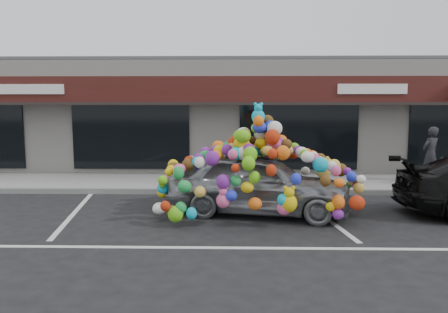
{
  "coord_description": "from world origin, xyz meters",
  "views": [
    {
      "loc": [
        0.68,
        -10.11,
        2.67
      ],
      "look_at": [
        0.43,
        1.4,
        1.25
      ],
      "focal_mm": 35.0,
      "sensor_mm": 36.0,
      "label": 1
    }
  ],
  "objects": [
    {
      "name": "ground",
      "position": [
        0.0,
        0.0,
        0.0
      ],
      "size": [
        90.0,
        90.0,
        0.0
      ],
      "primitive_type": "plane",
      "color": "black",
      "rests_on": "ground"
    },
    {
      "name": "shop_building",
      "position": [
        0.0,
        8.44,
        2.16
      ],
      "size": [
        24.0,
        7.2,
        4.31
      ],
      "color": "white",
      "rests_on": "ground"
    },
    {
      "name": "sidewalk",
      "position": [
        0.0,
        4.0,
        0.07
      ],
      "size": [
        26.0,
        3.0,
        0.15
      ],
      "primitive_type": "cube",
      "color": "gray",
      "rests_on": "ground"
    },
    {
      "name": "kerb",
      "position": [
        0.0,
        2.5,
        0.07
      ],
      "size": [
        26.0,
        0.18,
        0.16
      ],
      "primitive_type": "cube",
      "color": "slate",
      "rests_on": "ground"
    },
    {
      "name": "parking_stripe_left",
      "position": [
        -3.2,
        0.2,
        0.0
      ],
      "size": [
        0.73,
        4.37,
        0.01
      ],
      "primitive_type": "cube",
      "rotation": [
        0.0,
        0.0,
        0.14
      ],
      "color": "silver",
      "rests_on": "ground"
    },
    {
      "name": "parking_stripe_mid",
      "position": [
        2.8,
        0.2,
        0.0
      ],
      "size": [
        0.73,
        4.37,
        0.01
      ],
      "primitive_type": "cube",
      "rotation": [
        0.0,
        0.0,
        0.14
      ],
      "color": "silver",
      "rests_on": "ground"
    },
    {
      "name": "lane_line",
      "position": [
        2.0,
        -2.3,
        0.0
      ],
      "size": [
        14.0,
        0.12,
        0.01
      ],
      "primitive_type": "cube",
      "color": "silver",
      "rests_on": "ground"
    },
    {
      "name": "toy_car",
      "position": [
        1.31,
        0.26,
        0.92
      ],
      "size": [
        3.16,
        4.95,
        2.71
      ],
      "rotation": [
        0.0,
        0.0,
        1.36
      ],
      "color": "#9BA2A5",
      "rests_on": "ground"
    },
    {
      "name": "pedestrian_a",
      "position": [
        6.98,
        3.87,
        1.04
      ],
      "size": [
        0.77,
        0.67,
        1.77
      ],
      "primitive_type": "imported",
      "rotation": [
        0.0,
        0.0,
        3.62
      ],
      "color": "black",
      "rests_on": "sidewalk"
    }
  ]
}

